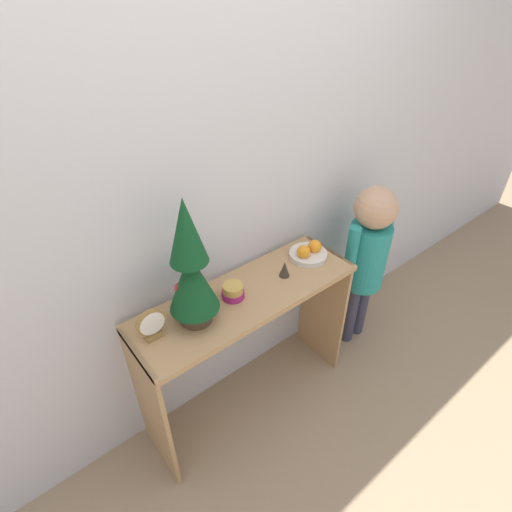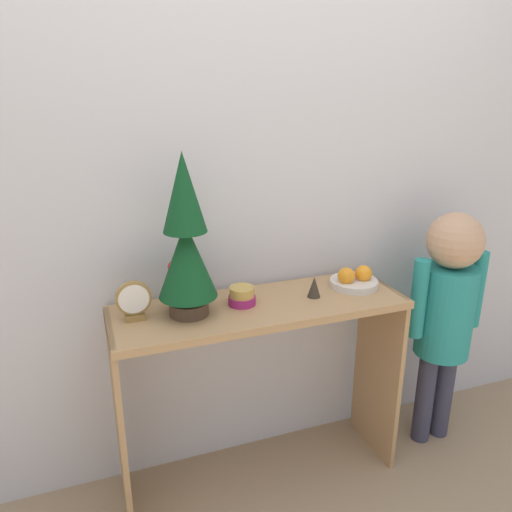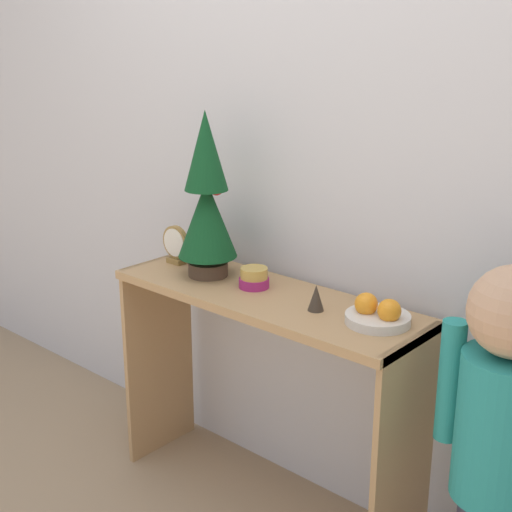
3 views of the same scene
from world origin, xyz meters
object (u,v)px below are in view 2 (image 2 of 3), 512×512
at_px(fruit_bowl, 354,280).
at_px(mini_tree, 186,241).
at_px(figurine, 314,287).
at_px(desk_clock, 134,301).
at_px(singing_bowl, 242,296).
at_px(child_figure, 447,303).

bearing_deg(fruit_bowl, mini_tree, -178.27).
bearing_deg(mini_tree, fruit_bowl, 1.73).
xyz_separation_m(fruit_bowl, figurine, (-0.20, -0.04, 0.01)).
xyz_separation_m(mini_tree, desk_clock, (-0.19, 0.02, -0.20)).
distance_m(mini_tree, fruit_bowl, 0.73).
xyz_separation_m(desk_clock, figurine, (0.68, -0.03, -0.03)).
height_order(mini_tree, singing_bowl, mini_tree).
xyz_separation_m(mini_tree, fruit_bowl, (0.69, 0.02, -0.25)).
height_order(fruit_bowl, child_figure, child_figure).
xyz_separation_m(fruit_bowl, child_figure, (0.43, -0.07, -0.14)).
distance_m(mini_tree, figurine, 0.54).
bearing_deg(singing_bowl, figurine, -6.21).
height_order(mini_tree, desk_clock, mini_tree).
distance_m(desk_clock, figurine, 0.68).
height_order(figurine, child_figure, child_figure).
bearing_deg(fruit_bowl, desk_clock, -179.87).
bearing_deg(singing_bowl, mini_tree, -175.86).
bearing_deg(singing_bowl, fruit_bowl, 0.71).
bearing_deg(fruit_bowl, child_figure, -8.93).
bearing_deg(fruit_bowl, singing_bowl, -179.29).
relative_size(singing_bowl, child_figure, 0.09).
relative_size(fruit_bowl, figurine, 2.32).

